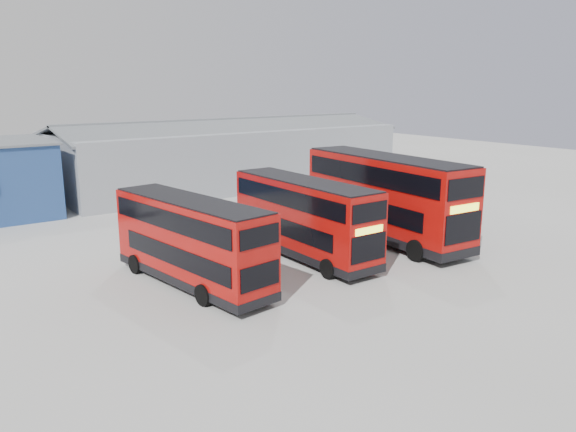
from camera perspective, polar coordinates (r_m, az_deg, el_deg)
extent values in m
plane|color=#9F9F9A|center=(31.22, -0.27, -3.18)|extent=(120.00, 120.00, 0.00)
cube|color=#8F959C|center=(51.50, -6.10, 6.12)|extent=(30.00, 12.00, 5.00)
cube|color=slate|center=(48.84, -4.51, 9.01)|extent=(30.50, 6.33, 1.29)
cube|color=slate|center=(53.67, -7.69, 9.31)|extent=(30.50, 6.33, 1.29)
cube|color=#A00C09|center=(25.22, -9.80, -2.43)|extent=(3.42, 9.50, 3.58)
cube|color=black|center=(25.70, -9.66, -5.89)|extent=(3.46, 9.54, 0.40)
cube|color=black|center=(25.67, -7.25, -3.03)|extent=(1.08, 7.81, 0.84)
cube|color=black|center=(24.48, -11.48, -4.01)|extent=(1.08, 7.81, 0.84)
cube|color=black|center=(25.58, -7.82, 0.37)|extent=(1.20, 8.68, 0.84)
cube|color=black|center=(24.37, -12.09, -0.45)|extent=(1.20, 8.68, 0.84)
cube|color=black|center=(29.23, -14.89, -1.55)|extent=(1.98, 0.31, 1.19)
cube|color=black|center=(28.87, -15.07, 1.51)|extent=(1.98, 0.31, 0.84)
cube|color=#F3FF35|center=(29.05, -14.99, -0.02)|extent=(1.58, 0.25, 0.31)
cube|color=black|center=(21.82, -2.85, -6.15)|extent=(1.93, 0.30, 0.97)
cube|color=black|center=(21.34, -2.89, -2.11)|extent=(1.93, 0.30, 0.80)
cube|color=black|center=(24.80, -9.97, 1.60)|extent=(3.27, 9.35, 0.09)
cylinder|color=black|center=(28.84, -11.52, -3.90)|extent=(0.40, 0.95, 0.92)
cylinder|color=black|center=(27.84, -15.22, -4.73)|extent=(0.40, 0.95, 0.92)
cylinder|color=black|center=(24.52, -4.49, -6.76)|extent=(0.40, 0.95, 0.92)
cylinder|color=black|center=(23.33, -8.57, -7.94)|extent=(0.40, 0.95, 0.92)
cube|color=#A00C09|center=(28.93, 1.62, -0.05)|extent=(2.36, 9.64, 3.71)
cube|color=black|center=(29.36, 1.60, -3.23)|extent=(2.40, 9.68, 0.41)
cube|color=black|center=(28.65, -0.68, -1.07)|extent=(0.11, 8.16, 0.87)
cube|color=black|center=(30.01, 2.97, -0.43)|extent=(0.11, 8.16, 0.87)
cube|color=black|center=(28.02, -0.26, 1.86)|extent=(0.11, 9.07, 0.87)
cube|color=black|center=(29.40, 3.45, 2.38)|extent=(0.11, 9.07, 0.87)
cube|color=black|center=(25.52, 8.19, -3.24)|extent=(2.06, 0.06, 1.24)
cube|color=black|center=(25.10, 8.32, 0.38)|extent=(2.06, 0.06, 0.87)
cube|color=#F3FF35|center=(25.29, 8.27, -1.45)|extent=(1.65, 0.05, 0.32)
cube|color=black|center=(32.92, -3.47, 0.63)|extent=(2.02, 0.06, 1.01)
cube|color=black|center=(32.60, -3.51, 3.46)|extent=(2.02, 0.06, 0.82)
cube|color=black|center=(28.56, 1.65, 3.61)|extent=(2.23, 9.50, 0.09)
cylinder|color=black|center=(26.22, 4.11, -5.37)|extent=(0.30, 0.96, 0.95)
cylinder|color=black|center=(27.61, 7.64, -4.48)|extent=(0.30, 0.96, 0.95)
cylinder|color=black|center=(30.67, -2.78, -2.57)|extent=(0.30, 0.96, 0.95)
cylinder|color=black|center=(31.87, 0.54, -1.95)|extent=(0.30, 0.96, 0.95)
cube|color=#A00C09|center=(32.58, 9.83, 2.03)|extent=(3.59, 11.66, 4.43)
cube|color=black|center=(33.02, 9.70, -1.37)|extent=(3.64, 11.71, 0.49)
cube|color=black|center=(32.13, 7.42, 1.01)|extent=(0.79, 9.72, 1.04)
cube|color=black|center=(33.92, 11.08, 1.52)|extent=(0.79, 9.72, 1.04)
cube|color=black|center=(31.45, 8.02, 4.18)|extent=(0.87, 10.81, 1.04)
cube|color=black|center=(33.28, 11.73, 4.52)|extent=(0.87, 10.81, 1.04)
cube|color=black|center=(28.77, 17.38, -1.16)|extent=(2.46, 0.24, 1.48)
cube|color=black|center=(28.37, 17.66, 2.69)|extent=(2.46, 0.24, 1.04)
cube|color=#F3FF35|center=(28.54, 17.53, 0.75)|extent=(1.97, 0.19, 0.38)
cube|color=black|center=(37.13, 3.91, 2.57)|extent=(2.40, 0.24, 1.20)
cube|color=black|center=(36.81, 3.96, 5.59)|extent=(2.40, 0.24, 0.98)
cube|color=black|center=(32.23, 9.99, 5.93)|extent=(3.42, 11.49, 0.11)
cylinder|color=black|center=(29.36, 12.90, -3.44)|extent=(0.43, 1.16, 1.14)
cylinder|color=black|center=(31.21, 16.36, -2.65)|extent=(0.43, 1.16, 1.14)
cylinder|color=black|center=(34.40, 4.87, -0.69)|extent=(0.43, 1.16, 1.14)
cylinder|color=black|center=(35.99, 8.23, -0.16)|extent=(0.43, 1.16, 1.14)
cube|color=#0C1337|center=(38.86, 8.88, 2.26)|extent=(3.09, 10.18, 2.41)
cube|color=black|center=(39.07, 8.83, 0.76)|extent=(3.13, 10.22, 0.36)
cube|color=#AA0D0D|center=(38.94, 8.86, 1.63)|extent=(3.12, 10.21, 0.23)
cube|color=black|center=(39.34, 10.45, 2.90)|extent=(0.73, 8.36, 0.87)
cube|color=black|center=(37.85, 7.83, 2.60)|extent=(0.73, 8.36, 0.87)
cube|color=black|center=(42.73, 4.55, 3.58)|extent=(2.05, 0.21, 1.18)
cube|color=black|center=(35.22, 14.16, 1.14)|extent=(2.00, 0.21, 1.00)
cylinder|color=black|center=(42.44, 6.88, 1.80)|extent=(0.37, 0.97, 0.95)
cylinder|color=black|center=(41.15, 4.48, 1.49)|extent=(0.37, 0.97, 0.95)
cylinder|color=black|center=(37.76, 12.85, 0.13)|extent=(0.37, 0.97, 0.95)
cylinder|color=black|center=(36.30, 10.37, -0.28)|extent=(0.37, 0.97, 0.95)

